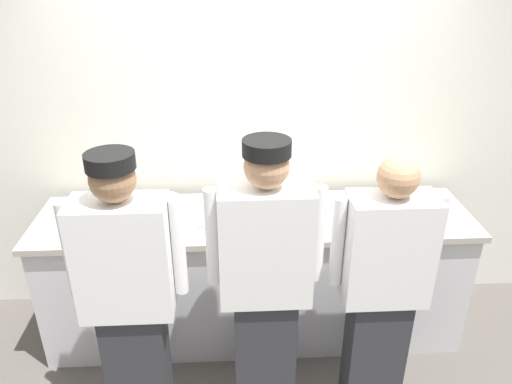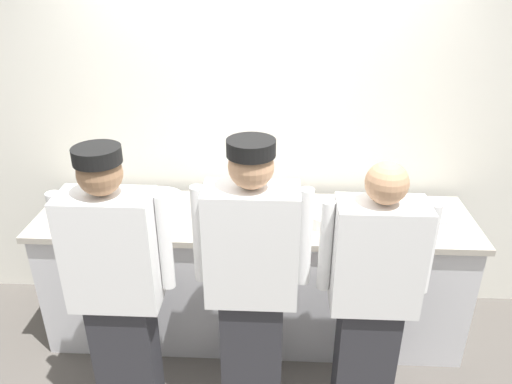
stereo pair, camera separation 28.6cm
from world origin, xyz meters
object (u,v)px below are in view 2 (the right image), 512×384
at_px(chef_far_right, 372,294).
at_px(chefs_knife, 421,221).
at_px(mixing_bowl_steel, 158,207).
at_px(plate_stack_rear, 326,218).
at_px(squeeze_bottle_primary, 286,216).
at_px(chef_center, 252,281).
at_px(ramekin_yellow_sauce, 390,206).
at_px(chef_near_left, 117,286).
at_px(ramekin_red_sauce, 96,207).
at_px(plate_stack_front, 383,221).
at_px(sheet_tray, 241,214).

xyz_separation_m(chef_far_right, chefs_knife, (0.39, 0.62, 0.10)).
bearing_deg(mixing_bowl_steel, plate_stack_rear, -3.14).
height_order(plate_stack_rear, squeeze_bottle_primary, squeeze_bottle_primary).
relative_size(chef_center, squeeze_bottle_primary, 8.94).
bearing_deg(ramekin_yellow_sauce, chefs_knife, -45.00).
xyz_separation_m(chef_center, squeeze_bottle_primary, (0.18, 0.51, 0.11)).
distance_m(mixing_bowl_steel, ramekin_yellow_sauce, 1.52).
relative_size(plate_stack_rear, squeeze_bottle_primary, 1.27).
distance_m(chef_center, mixing_bowl_steel, 0.91).
xyz_separation_m(chef_near_left, chef_center, (0.70, 0.05, 0.02)).
height_order(squeeze_bottle_primary, ramekin_red_sauce, squeeze_bottle_primary).
xyz_separation_m(chef_center, mixing_bowl_steel, (-0.64, 0.64, 0.09)).
bearing_deg(ramekin_red_sauce, plate_stack_front, -3.21).
bearing_deg(chef_center, chef_far_right, 1.09).
bearing_deg(ramekin_red_sauce, chefs_knife, -1.64).
xyz_separation_m(plate_stack_rear, sheet_tray, (-0.54, 0.09, -0.03)).
bearing_deg(ramekin_red_sauce, squeeze_bottle_primary, -8.69).
bearing_deg(sheet_tray, chefs_knife, -1.71).
relative_size(chef_near_left, mixing_bowl_steel, 4.90).
xyz_separation_m(chef_center, chef_far_right, (0.64, 0.01, -0.07)).
bearing_deg(plate_stack_rear, mixing_bowl_steel, 176.86).
xyz_separation_m(ramekin_yellow_sauce, chefs_knife, (0.16, -0.16, -0.02)).
bearing_deg(chef_near_left, ramekin_yellow_sauce, 28.30).
xyz_separation_m(chef_near_left, ramekin_red_sauce, (-0.36, 0.75, 0.06)).
xyz_separation_m(mixing_bowl_steel, ramekin_red_sauce, (-0.43, 0.06, -0.04)).
height_order(chef_near_left, squeeze_bottle_primary, chef_near_left).
height_order(chef_center, ramekin_yellow_sauce, chef_center).
xyz_separation_m(chef_center, sheet_tray, (-0.11, 0.67, 0.04)).
bearing_deg(plate_stack_rear, ramekin_red_sauce, 175.64).
bearing_deg(chef_far_right, sheet_tray, 138.69).
distance_m(chef_far_right, chefs_knife, 0.74).
distance_m(squeeze_bottle_primary, ramekin_yellow_sauce, 0.75).
distance_m(chef_far_right, mixing_bowl_steel, 1.43).
relative_size(chef_center, ramekin_yellow_sauce, 19.66).
distance_m(plate_stack_front, chefs_knife, 0.25).
bearing_deg(ramekin_yellow_sauce, plate_stack_front, -113.03).
bearing_deg(ramekin_red_sauce, plate_stack_rear, -4.36).
bearing_deg(ramekin_yellow_sauce, chef_near_left, -151.70).
xyz_separation_m(mixing_bowl_steel, sheet_tray, (0.53, 0.03, -0.05)).
bearing_deg(sheet_tray, squeeze_bottle_primary, -29.65).
bearing_deg(mixing_bowl_steel, chef_far_right, -26.18).
xyz_separation_m(plate_stack_rear, ramekin_red_sauce, (-1.50, 0.11, -0.02)).
height_order(chef_near_left, plate_stack_rear, chef_near_left).
distance_m(chef_near_left, squeeze_bottle_primary, 1.05).
relative_size(chef_near_left, ramekin_red_sauce, 15.78).
relative_size(chef_near_left, plate_stack_front, 6.76).
distance_m(chef_far_right, plate_stack_rear, 0.62).
distance_m(chef_center, ramekin_red_sauce, 1.28).
height_order(sheet_tray, ramekin_red_sauce, ramekin_red_sauce).
height_order(chef_far_right, sheet_tray, chef_far_right).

